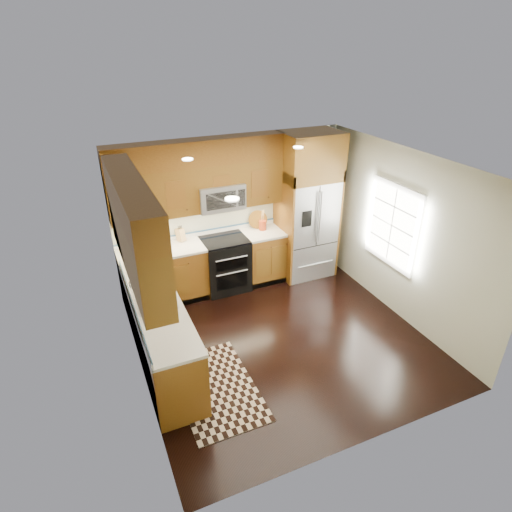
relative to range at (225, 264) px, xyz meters
name	(u,v)px	position (x,y,z in m)	size (l,w,h in m)	color
ground	(281,338)	(0.25, -1.67, -0.47)	(4.00, 4.00, 0.00)	black
wall_back	(231,211)	(0.25, 0.33, 0.83)	(4.00, 0.02, 2.60)	beige
wall_left	(131,293)	(-1.75, -1.67, 0.83)	(0.02, 4.00, 2.60)	beige
wall_right	(401,236)	(2.25, -1.67, 0.83)	(0.02, 4.00, 2.60)	beige
window	(392,225)	(2.23, -1.47, 0.93)	(0.04, 1.10, 1.30)	white
base_cabinets	(181,300)	(-0.98, -0.77, -0.02)	(2.85, 3.00, 0.90)	brown
countertop	(186,268)	(-0.84, -0.65, 0.45)	(2.86, 3.01, 0.04)	silver
upper_cabinets	(174,196)	(-0.90, -0.58, 1.56)	(2.85, 3.00, 1.15)	brown
range	(225,264)	(0.00, 0.00, 0.00)	(0.76, 0.67, 0.95)	black
microwave	(220,196)	(0.00, 0.13, 1.19)	(0.76, 0.40, 0.42)	#B2B2B7
refrigerator	(307,207)	(1.55, -0.04, 0.83)	(0.98, 0.75, 2.60)	#B2B2B7
sink_faucet	(153,300)	(-1.48, -1.44, 0.52)	(0.54, 0.44, 0.37)	#B2B2B7
rug	(216,387)	(-0.95, -2.24, -0.46)	(0.94, 1.56, 0.01)	black
knife_block	(180,235)	(-0.68, 0.25, 0.58)	(0.14, 0.16, 0.27)	tan
utensil_crock	(263,223)	(0.76, 0.11, 0.60)	(0.15, 0.15, 0.36)	#B03815
cutting_board	(258,227)	(0.71, 0.21, 0.48)	(0.33, 0.33, 0.02)	brown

